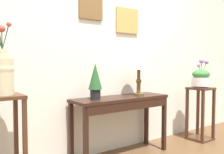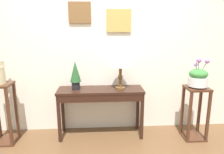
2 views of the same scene
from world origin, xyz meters
name	(u,v)px [view 1 (image 1 of 2)]	position (x,y,z in m)	size (l,w,h in m)	color
back_wall_with_art	(111,42)	(0.00, 1.34, 1.40)	(9.00, 0.13, 2.80)	silver
console_table	(122,106)	(-0.06, 1.03, 0.62)	(1.23, 0.39, 0.73)	black
table_lamp	(139,61)	(0.22, 1.05, 1.16)	(0.28, 0.28, 0.58)	brown
potted_plant_on_console	(95,79)	(-0.42, 1.07, 0.95)	(0.15, 0.15, 0.41)	black
pedestal_stand_left	(5,145)	(-1.42, 0.94, 0.43)	(0.31, 0.31, 0.86)	#472819
flower_vase_tall_left	(3,70)	(-1.42, 0.94, 1.07)	(0.21, 0.19, 0.62)	beige
pedestal_stand_right	(200,114)	(1.30, 0.89, 0.39)	(0.31, 0.31, 0.78)	#472819
planter_bowl_wide_right	(201,78)	(1.30, 0.89, 0.92)	(0.27, 0.27, 0.42)	silver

